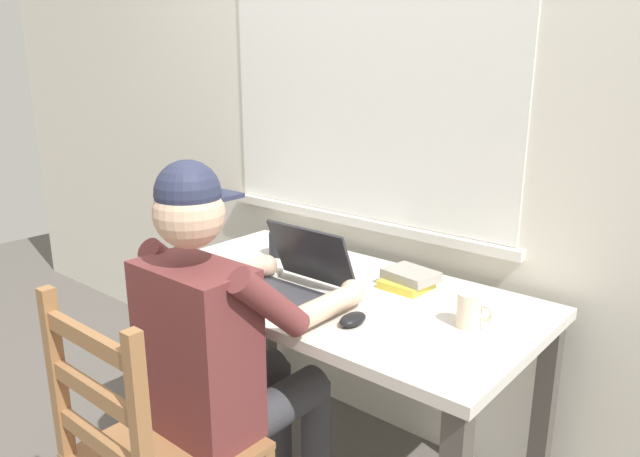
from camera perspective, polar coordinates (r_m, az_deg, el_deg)
The scene contains 11 objects.
back_wall at distance 2.26m, azimuth 8.40°, elevation 10.52°, with size 6.00×0.08×2.60m.
desk at distance 2.07m, azimuth 1.18°, elevation -8.40°, with size 1.38×0.73×0.75m.
seated_person at distance 1.80m, azimuth -8.90°, elevation -10.98°, with size 0.50×0.60×1.26m.
laptop at distance 1.96m, azimuth -2.67°, elevation -5.02°, with size 0.33×0.32×0.22m.
computer_mouse at distance 1.76m, azimuth 3.16°, elevation -8.68°, with size 0.06×0.10×0.03m, color black.
coffee_mug_white at distance 1.79m, azimuth 14.19°, elevation -7.60°, with size 0.11×0.07×0.10m.
coffee_mug_dark at distance 2.35m, azimuth -3.84°, elevation -1.51°, with size 0.12×0.08×0.10m.
book_stack_main at distance 2.05m, azimuth 8.49°, elevation -4.82°, with size 0.19×0.16×0.06m.
paper_pile_near_laptop at distance 2.03m, azimuth -7.35°, elevation -5.78°, with size 0.21×0.18×0.01m, color white.
paper_pile_back_corner at distance 2.22m, azimuth -12.33°, elevation -4.07°, with size 0.22×0.20×0.01m, color silver.
paper_pile_side at distance 2.22m, azimuth -6.07°, elevation -3.71°, with size 0.21×0.19×0.02m, color silver.
Camera 1 is at (1.19, -1.47, 1.50)m, focal length 33.41 mm.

